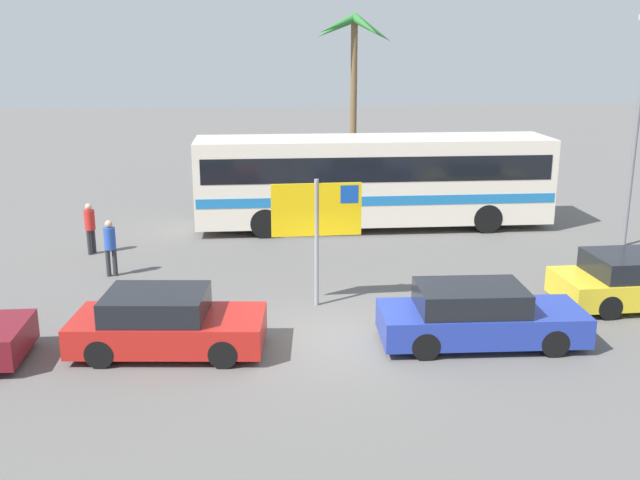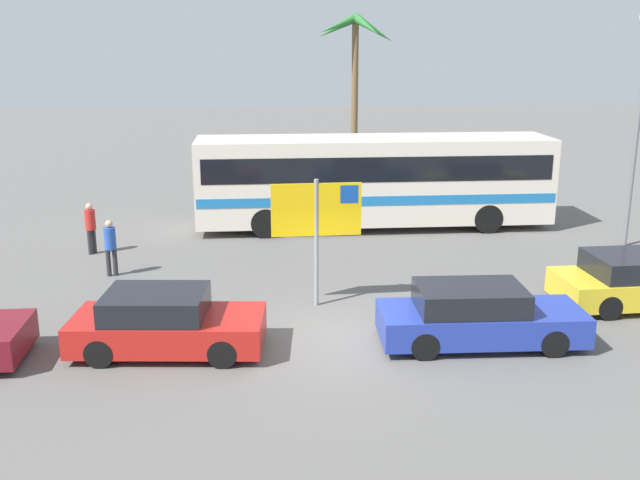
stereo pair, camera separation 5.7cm
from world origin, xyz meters
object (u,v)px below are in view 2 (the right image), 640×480
object	(u,v)px
ferry_sign	(318,215)
car_red	(165,323)
pedestrian_by_bus	(90,224)
pedestrian_crossing_lot	(110,243)
bus_front_coach	(374,177)
car_blue	(478,316)

from	to	relation	value
ferry_sign	car_red	bearing A→B (deg)	-145.59
ferry_sign	pedestrian_by_bus	size ratio (longest dim) A/B	2.00
car_red	pedestrian_crossing_lot	xyz separation A→B (m)	(-2.13, 5.39, 0.31)
ferry_sign	pedestrian_crossing_lot	size ratio (longest dim) A/B	1.99
car_red	pedestrian_by_bus	size ratio (longest dim) A/B	2.60
bus_front_coach	car_blue	xyz separation A→B (m)	(0.65, -10.55, -1.15)
ferry_sign	car_blue	bearing A→B (deg)	-41.82
bus_front_coach	pedestrian_by_bus	world-z (taller)	bus_front_coach
pedestrian_by_bus	ferry_sign	bearing A→B (deg)	175.65
ferry_sign	car_red	xyz separation A→B (m)	(-3.46, -2.54, -1.69)
bus_front_coach	pedestrian_crossing_lot	bearing A→B (deg)	-148.67
car_red	car_blue	bearing A→B (deg)	3.67
ferry_sign	car_blue	xyz separation A→B (m)	(3.24, -2.72, -1.69)
ferry_sign	pedestrian_crossing_lot	distance (m)	6.43
ferry_sign	pedestrian_by_bus	world-z (taller)	ferry_sign
pedestrian_crossing_lot	ferry_sign	bearing A→B (deg)	52.26
car_blue	pedestrian_by_bus	size ratio (longest dim) A/B	2.77
bus_front_coach	car_blue	bearing A→B (deg)	-86.46
ferry_sign	pedestrian_by_bus	distance (m)	8.52
ferry_sign	bus_front_coach	bearing A→B (deg)	69.85
ferry_sign	car_blue	size ratio (longest dim) A/B	0.72
ferry_sign	pedestrian_by_bus	xyz separation A→B (m)	(-6.63, 5.17, -1.39)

